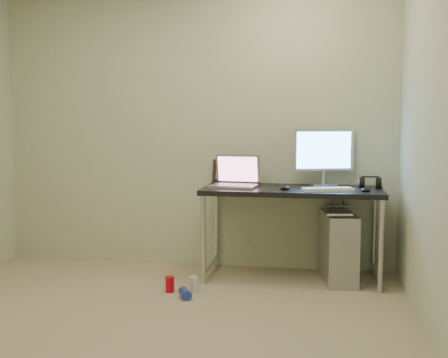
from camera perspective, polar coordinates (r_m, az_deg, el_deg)
floor at (r=3.54m, az=-9.49°, el=-15.55°), size 3.50×3.50×0.00m
wall_back at (r=4.98m, az=-3.01°, el=5.45°), size 3.50×0.02×2.50m
wall_right at (r=3.17m, az=21.57°, el=4.73°), size 0.02×3.50×2.50m
desk at (r=4.59m, az=6.93°, el=-1.98°), size 1.44×0.63×0.75m
tower_computer at (r=4.64m, az=11.52°, el=-6.79°), size 0.31×0.57×0.59m
cable_a at (r=4.89m, az=10.88°, el=-4.68°), size 0.01×0.16×0.69m
cable_b at (r=4.87m, az=11.94°, el=-4.98°), size 0.02×0.11×0.71m
can_red at (r=4.34m, az=-5.52°, el=-10.59°), size 0.08×0.08×0.12m
can_white at (r=4.30m, az=-3.12°, el=-10.68°), size 0.07×0.07×0.13m
can_blue at (r=4.19m, az=-3.97°, el=-11.52°), size 0.12×0.15×0.07m
laptop at (r=4.62m, az=1.12°, el=-0.04°), size 0.41×0.35×0.26m
monitor at (r=4.75m, az=10.11°, el=2.65°), size 0.49×0.20×0.47m
keyboard at (r=4.43m, az=10.49°, el=-1.04°), size 0.41×0.24×0.02m
mouse_right at (r=4.46m, az=14.23°, el=-0.98°), size 0.10×0.13×0.04m
mouse_left at (r=4.47m, az=6.20°, el=-0.78°), size 0.09×0.13×0.04m
headphones at (r=4.70m, az=14.63°, el=-0.47°), size 0.18×0.11×0.12m
picture_frame at (r=4.92m, az=0.31°, el=0.81°), size 0.26×0.09×0.21m
webcam at (r=4.88m, az=2.80°, el=0.60°), size 0.05×0.04×0.12m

